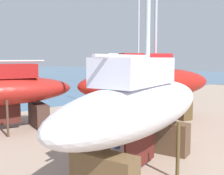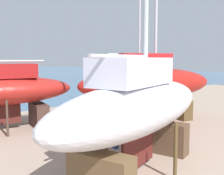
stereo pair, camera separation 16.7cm
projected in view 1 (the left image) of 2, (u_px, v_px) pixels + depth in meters
name	position (u px, v px, depth m)	size (l,w,h in m)	color
ground_plane	(220.00, 128.00, 15.24)	(49.09, 49.09, 0.00)	tan
sailboat_large_starboard	(148.00, 83.00, 16.72)	(9.45, 5.40, 14.08)	brown
sailboat_far_slipway	(140.00, 83.00, 25.57)	(7.01, 2.29, 11.21)	brown
sailboat_mid_port	(3.00, 91.00, 14.60)	(8.05, 4.46, 12.74)	brown
sailboat_small_center	(141.00, 106.00, 9.22)	(9.22, 4.28, 13.56)	brown
worker	(116.00, 128.00, 11.83)	(0.36, 0.49, 1.69)	#2A4885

